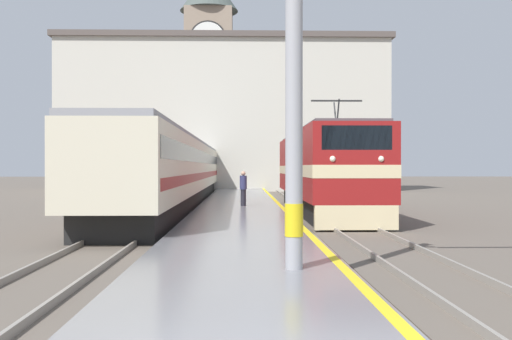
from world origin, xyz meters
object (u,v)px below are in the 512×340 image
Objects in this scene: locomotive_train at (322,171)px; passenger_train at (184,170)px; catenary_mast at (299,74)px; person_on_platform at (243,188)px; clock_tower at (209,70)px.

locomotive_train reaches higher than passenger_train.
catenary_mast is at bearing -80.12° from passenger_train.
person_on_platform is (-0.97, 17.83, -2.69)m from catenary_mast.
person_on_platform is 35.04m from clock_tower.
clock_tower is (-4.39, 50.92, 8.30)m from catenary_mast.
clock_tower is (0.26, 24.20, 10.16)m from passenger_train.
person_on_platform is (-3.69, 0.89, -0.80)m from locomotive_train.
locomotive_train is at bearing -13.61° from person_on_platform.
passenger_train is 6.12× the size of catenary_mast.
clock_tower is at bearing 101.82° from locomotive_train.
clock_tower reaches higher than catenary_mast.
catenary_mast is 4.35× the size of person_on_platform.
catenary_mast is at bearing -86.90° from person_on_platform.
clock_tower is at bearing 89.38° from passenger_train.
person_on_platform is at bearing -67.49° from passenger_train.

